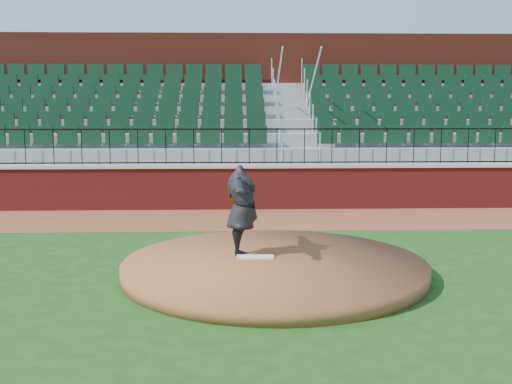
# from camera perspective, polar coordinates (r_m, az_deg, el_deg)

# --- Properties ---
(ground) EXTENTS (90.00, 90.00, 0.00)m
(ground) POSITION_cam_1_polar(r_m,az_deg,el_deg) (11.56, 0.26, -7.48)
(ground) COLOR #194413
(ground) RESTS_ON ground
(warning_track) EXTENTS (34.00, 3.20, 0.01)m
(warning_track) POSITION_cam_1_polar(r_m,az_deg,el_deg) (16.81, -0.46, -2.43)
(warning_track) COLOR brown
(warning_track) RESTS_ON ground
(field_wall) EXTENTS (34.00, 0.35, 1.20)m
(field_wall) POSITION_cam_1_polar(r_m,az_deg,el_deg) (18.29, -0.60, 0.33)
(field_wall) COLOR maroon
(field_wall) RESTS_ON ground
(wall_cap) EXTENTS (34.00, 0.45, 0.10)m
(wall_cap) POSITION_cam_1_polar(r_m,az_deg,el_deg) (18.21, -0.60, 2.36)
(wall_cap) COLOR #B7B7B7
(wall_cap) RESTS_ON field_wall
(wall_railing) EXTENTS (34.00, 0.05, 1.00)m
(wall_railing) POSITION_cam_1_polar(r_m,az_deg,el_deg) (18.16, -0.61, 4.08)
(wall_railing) COLOR black
(wall_railing) RESTS_ON wall_cap
(seating_stands) EXTENTS (34.00, 5.10, 4.60)m
(seating_stands) POSITION_cam_1_polar(r_m,az_deg,el_deg) (20.86, -0.79, 6.01)
(seating_stands) COLOR gray
(seating_stands) RESTS_ON ground
(concourse_wall) EXTENTS (34.00, 0.50, 5.50)m
(concourse_wall) POSITION_cam_1_polar(r_m,az_deg,el_deg) (23.64, -0.94, 7.38)
(concourse_wall) COLOR maroon
(concourse_wall) RESTS_ON ground
(pitchers_mound) EXTENTS (5.50, 5.50, 0.25)m
(pitchers_mound) POSITION_cam_1_polar(r_m,az_deg,el_deg) (11.58, 1.65, -6.80)
(pitchers_mound) COLOR brown
(pitchers_mound) RESTS_ON ground
(pitching_rubber) EXTENTS (0.69, 0.19, 0.05)m
(pitching_rubber) POSITION_cam_1_polar(r_m,az_deg,el_deg) (11.76, -0.07, -5.82)
(pitching_rubber) COLOR white
(pitching_rubber) RESTS_ON pitchers_mound
(pitcher) EXTENTS (0.68, 2.12, 1.71)m
(pitcher) POSITION_cam_1_polar(r_m,az_deg,el_deg) (11.82, -1.27, -1.63)
(pitcher) COLOR black
(pitcher) RESTS_ON pitchers_mound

